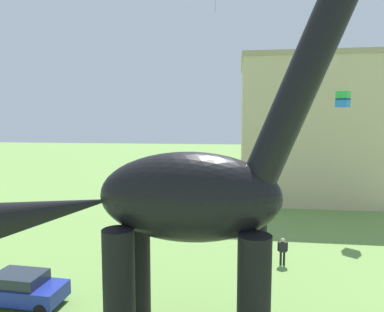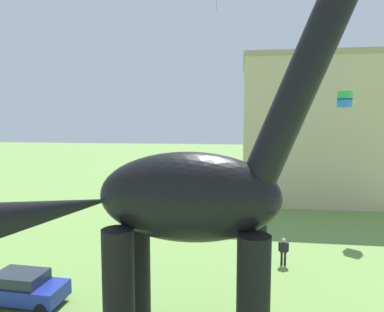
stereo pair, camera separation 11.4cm
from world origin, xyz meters
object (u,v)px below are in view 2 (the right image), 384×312
Objects in this scene: person_far_spectator at (284,249)px; kite_mid_left at (345,99)px; parked_sedan_left at (21,288)px; dinosaur_sculpture at (187,197)px.

kite_mid_left is at bearing 2.86° from person_far_spectator.
kite_mid_left reaches higher than parked_sedan_left.
person_far_spectator reaches higher than parked_sedan_left.
dinosaur_sculpture is at bearing -173.56° from person_far_spectator.
dinosaur_sculpture is 9.92× the size of person_far_spectator.
parked_sedan_left is 25.86m from kite_mid_left.
parked_sedan_left is 3.35× the size of kite_mid_left.
parked_sedan_left is 14.34m from person_far_spectator.
kite_mid_left is at bearing 42.68° from parked_sedan_left.
person_far_spectator is 14.16m from kite_mid_left.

